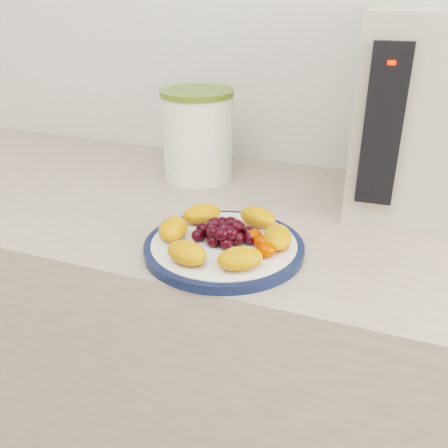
% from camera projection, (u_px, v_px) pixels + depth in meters
% --- Properties ---
extents(counter, '(3.50, 0.60, 0.90)m').
position_uv_depth(counter, '(265.00, 390.00, 1.15)').
color(counter, '#AF9E8F').
rests_on(counter, floor).
extents(cabinet_face, '(3.48, 0.58, 0.84)m').
position_uv_depth(cabinet_face, '(264.00, 400.00, 1.16)').
color(cabinet_face, '#977D4B').
rests_on(cabinet_face, floor).
extents(plate_rim, '(0.26, 0.26, 0.01)m').
position_uv_depth(plate_rim, '(224.00, 247.00, 0.81)').
color(plate_rim, '#0F1B3C').
rests_on(plate_rim, counter).
extents(plate_face, '(0.24, 0.24, 0.02)m').
position_uv_depth(plate_face, '(224.00, 247.00, 0.81)').
color(plate_face, white).
rests_on(plate_face, counter).
extents(canister, '(0.17, 0.17, 0.18)m').
position_uv_depth(canister, '(198.00, 138.00, 1.09)').
color(canister, '#57721B').
rests_on(canister, counter).
extents(canister_lid, '(0.18, 0.18, 0.01)m').
position_uv_depth(canister_lid, '(197.00, 93.00, 1.05)').
color(canister_lid, '#5B7329').
rests_on(canister_lid, canister).
extents(appliance_body, '(0.22, 0.30, 0.36)m').
position_uv_depth(appliance_body, '(415.00, 112.00, 0.93)').
color(appliance_body, '#B7AD9F').
rests_on(appliance_body, counter).
extents(appliance_panel, '(0.06, 0.02, 0.27)m').
position_uv_depth(appliance_panel, '(383.00, 127.00, 0.82)').
color(appliance_panel, black).
rests_on(appliance_panel, appliance_body).
extents(appliance_led, '(0.01, 0.01, 0.01)m').
position_uv_depth(appliance_led, '(392.00, 63.00, 0.76)').
color(appliance_led, '#FF0C05').
rests_on(appliance_led, appliance_panel).
extents(fruit_plate, '(0.23, 0.23, 0.04)m').
position_uv_depth(fruit_plate, '(226.00, 234.00, 0.80)').
color(fruit_plate, orange).
rests_on(fruit_plate, plate_face).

